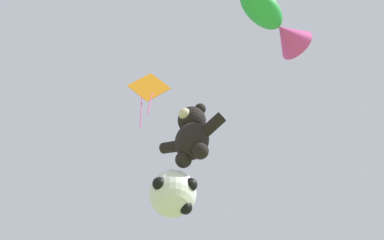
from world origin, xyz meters
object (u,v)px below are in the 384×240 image
(fish_kite_emerald, at_px, (275,23))
(diamond_kite, at_px, (149,89))
(teddy_bear_kite, at_px, (192,134))
(soccer_ball_kite, at_px, (173,193))

(fish_kite_emerald, distance_m, diamond_kite, 5.95)
(teddy_bear_kite, distance_m, soccer_ball_kite, 1.42)
(teddy_bear_kite, relative_size, soccer_ball_kite, 1.61)
(fish_kite_emerald, height_order, diamond_kite, diamond_kite)
(teddy_bear_kite, height_order, fish_kite_emerald, fish_kite_emerald)
(soccer_ball_kite, bearing_deg, teddy_bear_kite, -17.41)
(diamond_kite, bearing_deg, soccer_ball_kite, -21.00)
(soccer_ball_kite, relative_size, diamond_kite, 0.39)
(soccer_ball_kite, distance_m, fish_kite_emerald, 4.46)
(teddy_bear_kite, xyz_separation_m, diamond_kite, (-2.41, 0.88, 4.84))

